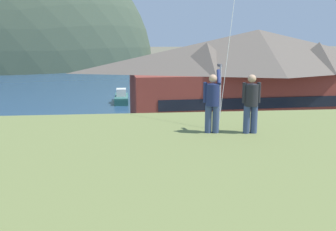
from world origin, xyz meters
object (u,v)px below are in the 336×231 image
at_px(person_companion, 251,102).
at_px(parked_car_mid_row_near, 116,167).
at_px(storage_shed_waterside, 178,107).
at_px(parked_car_back_row_left, 224,160).
at_px(parking_light_pole, 220,104).
at_px(wharf_dock, 145,104).
at_px(person_kite_flyer, 212,101).
at_px(moored_boat_outer_mooring, 168,101).
at_px(harbor_lodge, 257,75).
at_px(moored_boat_wharfside, 121,98).
at_px(parked_car_front_row_end, 322,195).
at_px(parked_car_mid_row_center, 136,199).

bearing_deg(person_companion, parked_car_mid_row_near, 106.55).
xyz_separation_m(storage_shed_waterside, parked_car_back_row_left, (1.59, -14.44, -1.31)).
distance_m(parking_light_pole, person_companion, 20.67).
relative_size(wharf_dock, person_companion, 7.35).
bearing_deg(person_kite_flyer, storage_shed_waterside, 84.69).
xyz_separation_m(moored_boat_outer_mooring, person_kite_flyer, (-3.29, -44.23, 7.36)).
height_order(harbor_lodge, moored_boat_wharfside, harbor_lodge).
relative_size(parked_car_back_row_left, person_kite_flyer, 2.29).
bearing_deg(person_kite_flyer, parked_car_front_row_end, 46.60).
height_order(parked_car_front_row_end, parking_light_pole, parking_light_pole).
height_order(wharf_dock, moored_boat_outer_mooring, moored_boat_outer_mooring).
bearing_deg(moored_boat_wharfside, parked_car_back_row_left, -76.28).
bearing_deg(parked_car_mid_row_near, parked_car_front_row_end, -27.39).
xyz_separation_m(storage_shed_waterside, parking_light_pole, (2.11, -10.26, 2.05)).
bearing_deg(moored_boat_wharfside, parked_car_mid_row_near, -90.00).
xyz_separation_m(wharf_dock, parked_car_mid_row_center, (-2.05, -34.31, 0.71)).
height_order(moored_boat_wharfside, parking_light_pole, parking_light_pole).
relative_size(harbor_lodge, parked_car_mid_row_center, 6.91).
distance_m(moored_boat_wharfside, parked_car_front_row_end, 40.33).
bearing_deg(parking_light_pole, parked_car_front_row_end, -72.32).
bearing_deg(person_companion, person_kite_flyer, 171.62).
height_order(parking_light_pole, person_companion, person_companion).
distance_m(storage_shed_waterside, parked_car_back_row_left, 14.59).
distance_m(harbor_lodge, parked_car_back_row_left, 17.86).
bearing_deg(harbor_lodge, parked_car_mid_row_near, -132.87).
distance_m(storage_shed_waterside, person_kite_flyer, 30.74).
relative_size(parked_car_mid_row_near, person_companion, 2.48).
bearing_deg(wharf_dock, harbor_lodge, -46.44).
bearing_deg(person_companion, parked_car_front_row_end, 51.17).
xyz_separation_m(moored_boat_wharfside, moored_boat_outer_mooring, (6.67, -3.22, 0.00)).
relative_size(parked_car_mid_row_center, person_companion, 2.46).
relative_size(storage_shed_waterside, moored_boat_outer_mooring, 0.82).
bearing_deg(moored_boat_wharfside, harbor_lodge, -46.91).
xyz_separation_m(moored_boat_wharfside, parked_car_mid_row_near, (0.00, -32.47, 0.34)).
bearing_deg(parked_car_back_row_left, wharf_dock, 99.03).
distance_m(storage_shed_waterside, moored_boat_outer_mooring, 14.25).
relative_size(parked_car_mid_row_near, parking_light_pole, 0.57).
bearing_deg(parked_car_front_row_end, wharf_dock, 103.68).
relative_size(parking_light_pole, person_companion, 4.34).
bearing_deg(person_kite_flyer, harbor_lodge, 69.42).
bearing_deg(person_companion, parked_car_back_row_left, 78.34).
distance_m(parked_car_mid_row_near, parked_car_mid_row_center, 5.72).
distance_m(harbor_lodge, parked_car_front_row_end, 23.09).
xyz_separation_m(moored_boat_wharfside, person_kite_flyer, (3.39, -47.45, 7.36)).
bearing_deg(moored_boat_outer_mooring, parking_light_pole, -86.20).
xyz_separation_m(harbor_lodge, parking_light_pole, (-6.84, -11.46, -1.14)).
xyz_separation_m(harbor_lodge, storage_shed_waterside, (-8.95, -1.20, -3.19)).
relative_size(parked_car_front_row_end, person_companion, 2.49).
height_order(moored_boat_outer_mooring, parked_car_back_row_left, moored_boat_outer_mooring).
xyz_separation_m(parked_car_front_row_end, person_kite_flyer, (-8.40, -8.88, 7.01)).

